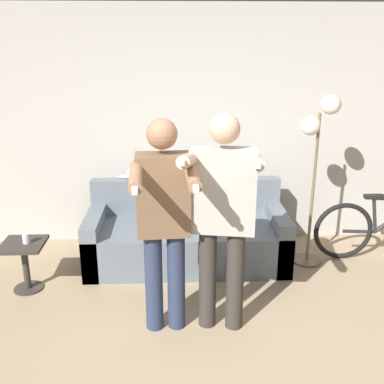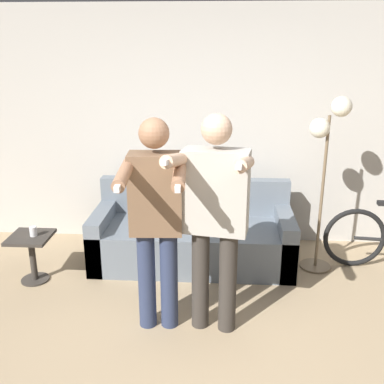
{
  "view_description": "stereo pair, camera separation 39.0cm",
  "coord_description": "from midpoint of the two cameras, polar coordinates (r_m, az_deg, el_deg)",
  "views": [
    {
      "loc": [
        -0.26,
        -2.37,
        2.21
      ],
      "look_at": [
        -0.11,
        1.33,
        0.97
      ],
      "focal_mm": 42.0,
      "sensor_mm": 36.0,
      "label": 1
    },
    {
      "loc": [
        0.13,
        -2.37,
        2.21
      ],
      "look_at": [
        -0.11,
        1.33,
        0.97
      ],
      "focal_mm": 42.0,
      "sensor_mm": 36.0,
      "label": 2
    }
  ],
  "objects": [
    {
      "name": "cup",
      "position": [
        4.42,
        -17.17,
        -4.84
      ],
      "size": [
        0.07,
        0.07,
        0.09
      ],
      "color": "white",
      "rests_on": "side_table"
    },
    {
      "name": "couch",
      "position": [
        4.71,
        2.5,
        -5.81
      ],
      "size": [
        2.04,
        0.85,
        0.81
      ],
      "color": "slate",
      "rests_on": "ground_plane"
    },
    {
      "name": "person_left",
      "position": [
        3.37,
        -1.31,
        -2.89
      ],
      "size": [
        0.49,
        0.69,
        1.71
      ],
      "rotation": [
        0.0,
        0.0,
        0.05
      ],
      "color": "#2D3856",
      "rests_on": "ground_plane"
    },
    {
      "name": "person_right",
      "position": [
        3.35,
        6.26,
        -2.37
      ],
      "size": [
        0.63,
        0.74,
        1.74
      ],
      "rotation": [
        0.0,
        0.0,
        -0.17
      ],
      "color": "#38332D",
      "rests_on": "ground_plane"
    },
    {
      "name": "cat",
      "position": [
        4.82,
        -2.4,
        2.74
      ],
      "size": [
        0.5,
        0.14,
        0.19
      ],
      "color": "silver",
      "rests_on": "couch"
    },
    {
      "name": "wall_back",
      "position": [
        5.0,
        4.43,
        7.99
      ],
      "size": [
        10.0,
        0.05,
        2.6
      ],
      "color": "beige",
      "rests_on": "ground_plane"
    },
    {
      "name": "floor_lamp",
      "position": [
        4.49,
        19.3,
        5.92
      ],
      "size": [
        0.37,
        0.31,
        1.74
      ],
      "color": "#756047",
      "rests_on": "ground_plane"
    },
    {
      "name": "side_table",
      "position": [
        4.51,
        -17.39,
        -7.0
      ],
      "size": [
        0.38,
        0.38,
        0.47
      ],
      "color": "#38332D",
      "rests_on": "ground_plane"
    }
  ]
}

